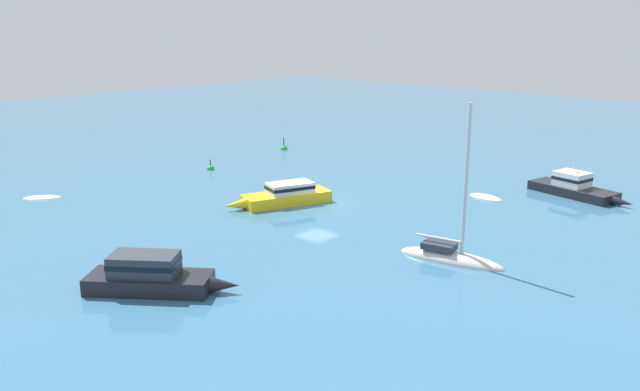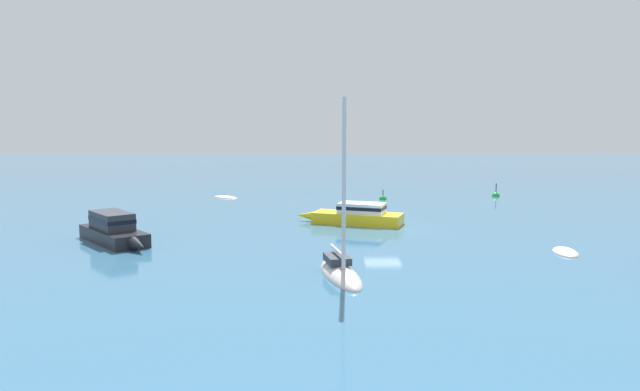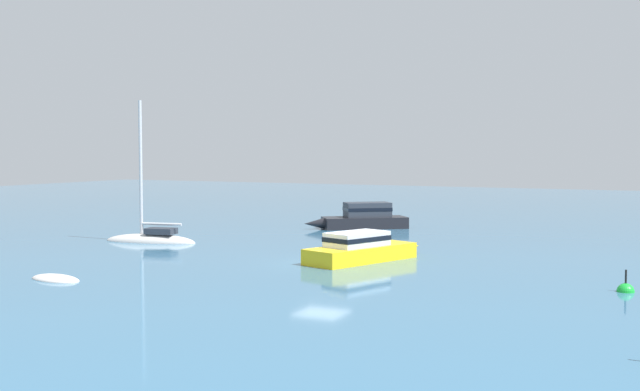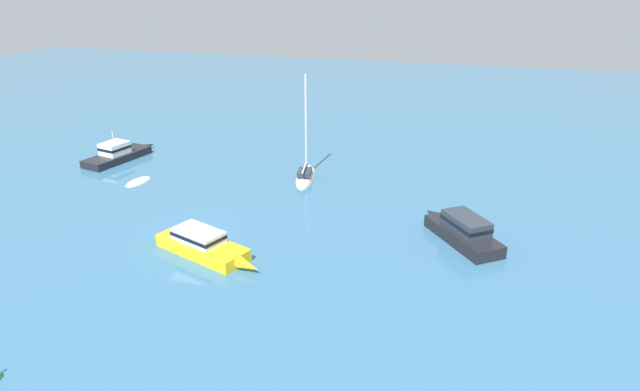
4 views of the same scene
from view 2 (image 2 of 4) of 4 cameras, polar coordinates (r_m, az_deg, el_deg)
The scene contains 8 objects.
ground_plane at distance 45.56m, azimuth 5.52°, elevation -2.77°, with size 160.00×160.00×0.00m, color teal.
dinghy at distance 61.42m, azimuth -8.22°, elevation -0.17°, with size 2.66×2.89×0.32m.
skiff at distance 39.85m, azimuth 20.62°, elevation -4.69°, with size 2.88×1.62×0.48m.
cabin_cruiser at distance 46.72m, azimuth 3.15°, elevation -1.70°, with size 4.17×7.87×1.53m.
sloop at distance 32.14m, azimuth 1.79°, elevation -6.70°, with size 6.13×2.67×9.19m.
powerboat at distance 41.96m, azimuth -17.49°, elevation -2.90°, with size 6.78×5.77×1.86m.
channel_buoy at distance 63.82m, azimuth 15.08°, elevation -0.06°, with size 0.75×0.75×1.60m.
mooring_buoy at distance 59.81m, azimuth 5.50°, elevation -0.33°, with size 0.70×0.70×1.24m.
Camera 2 is at (-44.58, 4.90, 8.04)m, focal length 36.70 mm.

